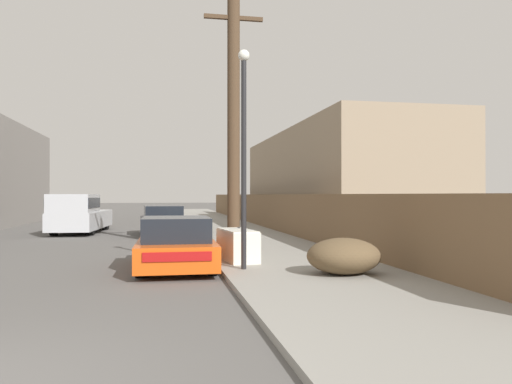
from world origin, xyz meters
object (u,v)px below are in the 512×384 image
Objects in this scene: brush_pile at (344,256)px; discarded_fridge at (237,245)px; pickup_truck at (79,214)px; car_parked_mid at (163,221)px; utility_pole at (234,119)px; street_lamp at (244,142)px; parked_sports_car_red at (176,245)px.

discarded_fridge is at bearing 125.46° from brush_pile.
discarded_fridge is 0.32× the size of pickup_truck.
brush_pile is at bearing -77.18° from car_parked_mid.
pickup_truck is 11.59m from utility_pole.
utility_pole is at bearing 126.11° from pickup_truck.
pickup_truck is at bearing 117.80° from brush_pile.
car_parked_mid is 0.70× the size of pickup_truck.
pickup_truck reaches higher than car_parked_mid.
brush_pile is at bearing -29.51° from street_lamp.
utility_pole is at bearing -78.59° from car_parked_mid.
discarded_fridge is 10.25m from car_parked_mid.
street_lamp is at bearing 116.94° from pickup_truck.
discarded_fridge is at bearing -83.12° from car_parked_mid.
discarded_fridge is 1.20× the size of brush_pile.
car_parked_mid is 2.63× the size of brush_pile.
utility_pole is at bearing 108.51° from brush_pile.
parked_sports_car_red is (-1.57, -0.40, 0.07)m from discarded_fridge.
utility_pole is at bearing 77.71° from discarded_fridge.
pickup_truck is at bearing 122.11° from utility_pole.
discarded_fridge is 0.46× the size of car_parked_mid.
utility_pole is (5.92, -9.44, 3.20)m from pickup_truck.
car_parked_mid is 13.25m from brush_pile.
discarded_fridge is 2.91m from street_lamp.
pickup_truck is 0.76× the size of utility_pole.
utility_pole is at bearing 85.24° from street_lamp.
discarded_fridge is at bearing 86.72° from street_lamp.
parked_sports_car_red is at bearing -92.01° from car_parked_mid.
street_lamp is (-0.32, -3.81, -1.12)m from utility_pole.
utility_pole is (2.07, -7.79, 3.49)m from car_parked_mid.
street_lamp is at bearing 150.49° from brush_pile.
pickup_truck is at bearing 109.62° from parked_sports_car_red.
street_lamp is at bearing -84.88° from car_parked_mid.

